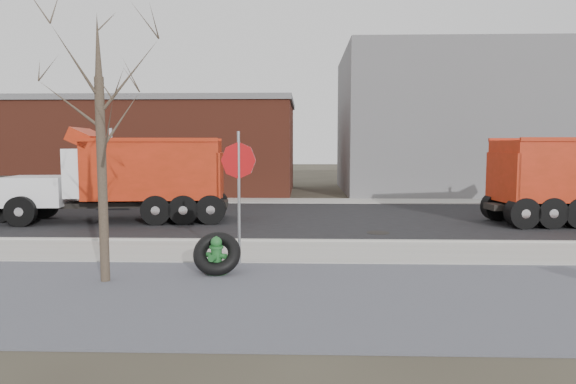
{
  "coord_description": "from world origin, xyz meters",
  "views": [
    {
      "loc": [
        0.72,
        -12.41,
        2.71
      ],
      "look_at": [
        0.28,
        1.78,
        1.4
      ],
      "focal_mm": 32.0,
      "sensor_mm": 36.0,
      "label": 1
    }
  ],
  "objects_px": {
    "fire_hydrant": "(216,257)",
    "dump_truck_red_b": "(128,175)",
    "stop_sign": "(239,175)",
    "truck_tire": "(217,254)"
  },
  "relations": [
    {
      "from": "stop_sign",
      "to": "dump_truck_red_b",
      "type": "height_order",
      "value": "dump_truck_red_b"
    },
    {
      "from": "truck_tire",
      "to": "dump_truck_red_b",
      "type": "relative_size",
      "value": 0.13
    },
    {
      "from": "fire_hydrant",
      "to": "truck_tire",
      "type": "height_order",
      "value": "truck_tire"
    },
    {
      "from": "fire_hydrant",
      "to": "dump_truck_red_b",
      "type": "relative_size",
      "value": 0.11
    },
    {
      "from": "fire_hydrant",
      "to": "stop_sign",
      "type": "bearing_deg",
      "value": 87.77
    },
    {
      "from": "fire_hydrant",
      "to": "dump_truck_red_b",
      "type": "distance_m",
      "value": 8.62
    },
    {
      "from": "fire_hydrant",
      "to": "truck_tire",
      "type": "xyz_separation_m",
      "value": [
        0.0,
        0.07,
        0.07
      ]
    },
    {
      "from": "fire_hydrant",
      "to": "dump_truck_red_b",
      "type": "xyz_separation_m",
      "value": [
        -4.35,
        7.34,
        1.28
      ]
    },
    {
      "from": "fire_hydrant",
      "to": "stop_sign",
      "type": "xyz_separation_m",
      "value": [
        0.37,
        0.87,
        1.66
      ]
    },
    {
      "from": "stop_sign",
      "to": "fire_hydrant",
      "type": "bearing_deg",
      "value": -117.5
    }
  ]
}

